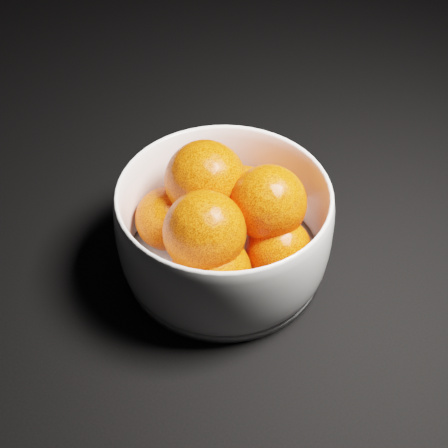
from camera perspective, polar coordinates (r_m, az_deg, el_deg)
bowl at (r=0.55m, az=-0.00°, el=-0.34°), size 0.19×0.19×0.09m
orange_pile at (r=0.54m, az=-0.06°, el=0.39°), size 0.14×0.15×0.11m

